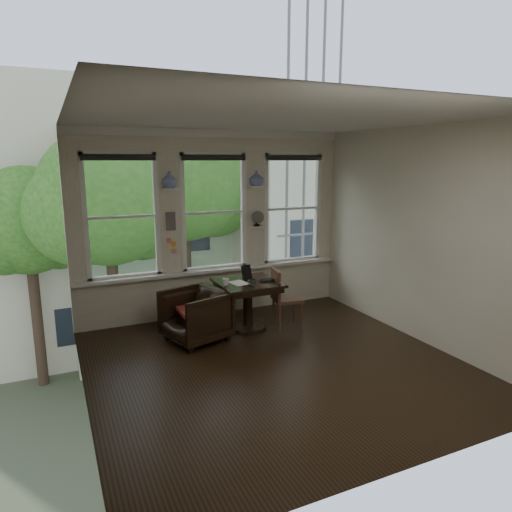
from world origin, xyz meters
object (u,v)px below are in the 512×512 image
armchair_left (196,316)px  mug (226,282)px  side_chair_right (287,298)px  table (248,305)px  laptop (271,280)px

armchair_left → mug: size_ratio=7.92×
armchair_left → side_chair_right: size_ratio=0.89×
mug → armchair_left: bearing=-172.5°
table → mug: bearing=-172.2°
side_chair_right → mug: side_chair_right is taller
table → side_chair_right: 0.62m
table → laptop: bearing=-22.4°
table → laptop: 0.53m
laptop → mug: bearing=174.8°
side_chair_right → mug: size_ratio=8.88×
armchair_left → side_chair_right: bearing=71.4°
armchair_left → laptop: bearing=72.4°
side_chair_right → mug: (-0.96, 0.12, 0.34)m
armchair_left → side_chair_right: 1.45m
armchair_left → table: bearing=81.0°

